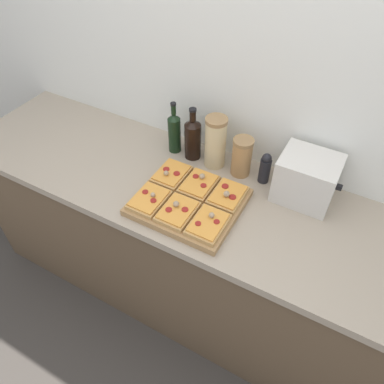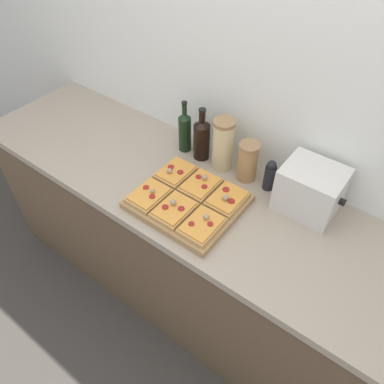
# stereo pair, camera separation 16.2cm
# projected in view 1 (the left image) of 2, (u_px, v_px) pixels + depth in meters

# --- Properties ---
(ground_plane) EXTENTS (12.00, 12.00, 0.00)m
(ground_plane) POSITION_uv_depth(u_px,v_px,m) (178.00, 343.00, 2.11)
(ground_plane) COLOR #3D3833
(wall_back) EXTENTS (6.00, 0.06, 2.50)m
(wall_back) POSITION_uv_depth(u_px,v_px,m) (249.00, 90.00, 1.65)
(wall_back) COLOR silver
(wall_back) RESTS_ON ground_plane
(kitchen_counter) EXTENTS (2.63, 0.67, 0.90)m
(kitchen_counter) POSITION_uv_depth(u_px,v_px,m) (207.00, 255.00, 1.99)
(kitchen_counter) COLOR brown
(kitchen_counter) RESTS_ON ground_plane
(cutting_board) EXTENTS (0.44, 0.39, 0.03)m
(cutting_board) POSITION_uv_depth(u_px,v_px,m) (189.00, 202.00, 1.62)
(cutting_board) COLOR #A37A4C
(cutting_board) RESTS_ON kitchen_counter
(pizza_slice_back_left) EXTENTS (0.13, 0.18, 0.05)m
(pizza_slice_back_left) POSITION_uv_depth(u_px,v_px,m) (171.00, 174.00, 1.71)
(pizza_slice_back_left) COLOR tan
(pizza_slice_back_left) RESTS_ON cutting_board
(pizza_slice_back_center) EXTENTS (0.13, 0.18, 0.05)m
(pizza_slice_back_center) POSITION_uv_depth(u_px,v_px,m) (199.00, 184.00, 1.66)
(pizza_slice_back_center) COLOR tan
(pizza_slice_back_center) RESTS_ON cutting_board
(pizza_slice_back_right) EXTENTS (0.13, 0.18, 0.06)m
(pizza_slice_back_right) POSITION_uv_depth(u_px,v_px,m) (228.00, 195.00, 1.61)
(pizza_slice_back_right) COLOR tan
(pizza_slice_back_right) RESTS_ON cutting_board
(pizza_slice_front_left) EXTENTS (0.13, 0.18, 0.05)m
(pizza_slice_front_left) POSITION_uv_depth(u_px,v_px,m) (149.00, 199.00, 1.59)
(pizza_slice_front_left) COLOR tan
(pizza_slice_front_left) RESTS_ON cutting_board
(pizza_slice_front_center) EXTENTS (0.13, 0.18, 0.05)m
(pizza_slice_front_center) POSITION_uv_depth(u_px,v_px,m) (178.00, 211.00, 1.55)
(pizza_slice_front_center) COLOR tan
(pizza_slice_front_center) RESTS_ON cutting_board
(pizza_slice_front_right) EXTENTS (0.13, 0.18, 0.05)m
(pizza_slice_front_right) POSITION_uv_depth(u_px,v_px,m) (208.00, 224.00, 1.50)
(pizza_slice_front_right) COLOR tan
(pizza_slice_front_right) RESTS_ON cutting_board
(olive_oil_bottle) EXTENTS (0.06, 0.06, 0.27)m
(olive_oil_bottle) POSITION_uv_depth(u_px,v_px,m) (174.00, 132.00, 1.83)
(olive_oil_bottle) COLOR black
(olive_oil_bottle) RESTS_ON kitchen_counter
(wine_bottle) EXTENTS (0.08, 0.08, 0.27)m
(wine_bottle) POSITION_uv_depth(u_px,v_px,m) (193.00, 138.00, 1.79)
(wine_bottle) COLOR black
(wine_bottle) RESTS_ON kitchen_counter
(grain_jar_tall) EXTENTS (0.10, 0.10, 0.26)m
(grain_jar_tall) POSITION_uv_depth(u_px,v_px,m) (215.00, 142.00, 1.74)
(grain_jar_tall) COLOR beige
(grain_jar_tall) RESTS_ON kitchen_counter
(grain_jar_short) EXTENTS (0.09, 0.09, 0.19)m
(grain_jar_short) POSITION_uv_depth(u_px,v_px,m) (242.00, 157.00, 1.72)
(grain_jar_short) COLOR #AD7F4C
(grain_jar_short) RESTS_ON kitchen_counter
(pepper_mill) EXTENTS (0.05, 0.05, 0.16)m
(pepper_mill) POSITION_uv_depth(u_px,v_px,m) (265.00, 168.00, 1.69)
(pepper_mill) COLOR black
(pepper_mill) RESTS_ON kitchen_counter
(toaster_oven) EXTENTS (0.27, 0.21, 0.21)m
(toaster_oven) POSITION_uv_depth(u_px,v_px,m) (307.00, 178.00, 1.60)
(toaster_oven) COLOR beige
(toaster_oven) RESTS_ON kitchen_counter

